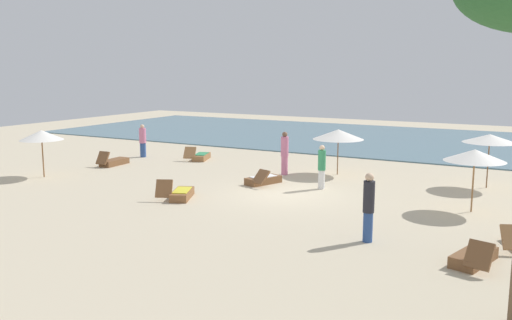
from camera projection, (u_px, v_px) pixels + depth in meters
ground_plane at (286, 194)px, 19.73m from camera, size 60.00×60.00×0.00m
ocean_water at (402, 140)px, 34.40m from camera, size 48.00×16.00×0.06m
umbrella_0 at (490, 138)px, 20.48m from camera, size 1.98×1.98×2.08m
umbrella_1 at (475, 155)px, 17.00m from camera, size 1.90×1.90×2.02m
umbrella_2 at (338, 134)px, 23.14m from camera, size 2.18×2.18×1.96m
umbrella_3 at (41, 135)px, 22.59m from camera, size 1.79×1.79×1.99m
lounger_1 at (263, 180)px, 21.44m from camera, size 1.15×1.79×0.68m
lounger_2 at (200, 156)px, 27.20m from camera, size 1.13×1.78×0.70m
lounger_3 at (113, 162)px, 25.65m from camera, size 0.68×1.68×0.73m
lounger_4 at (180, 194)px, 19.05m from camera, size 1.21×1.73×0.74m
lounger_5 at (474, 257)px, 12.63m from camera, size 0.99×1.74×0.73m
person_0 at (322, 167)px, 20.47m from camera, size 0.29×0.29×1.69m
person_1 at (369, 207)px, 14.14m from camera, size 0.34×0.34×1.86m
person_2 at (285, 153)px, 23.23m from camera, size 0.44×0.44×1.87m
person_3 at (143, 141)px, 27.95m from camera, size 0.49×0.49×1.70m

